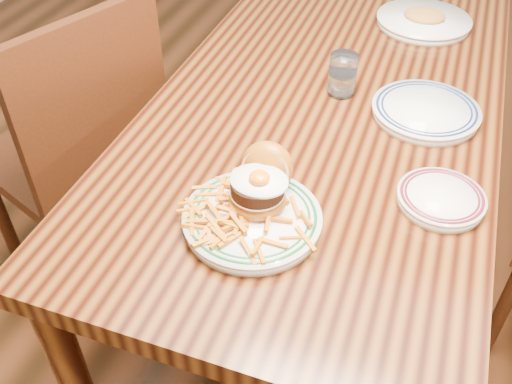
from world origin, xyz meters
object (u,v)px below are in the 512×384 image
(chair_left, at_px, (81,150))
(side_plate, at_px, (441,198))
(table, at_px, (325,127))
(main_plate, at_px, (255,206))

(chair_left, bearing_deg, side_plate, 12.22)
(chair_left, relative_size, side_plate, 5.47)
(side_plate, bearing_deg, table, 128.72)
(table, relative_size, side_plate, 9.01)
(chair_left, xyz_separation_m, side_plate, (1.00, -0.15, 0.25))
(chair_left, height_order, main_plate, chair_left)
(table, distance_m, side_plate, 0.45)
(main_plate, distance_m, side_plate, 0.38)
(main_plate, bearing_deg, table, 84.60)
(table, xyz_separation_m, main_plate, (-0.03, -0.48, 0.12))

